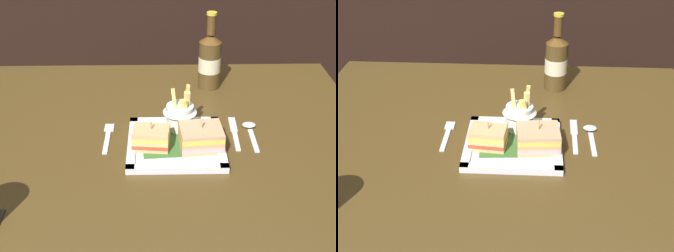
% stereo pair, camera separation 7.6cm
% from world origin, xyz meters
% --- Properties ---
extents(dining_table, '(1.09, 0.89, 0.76)m').
position_xyz_m(dining_table, '(0.00, 0.00, 0.60)').
color(dining_table, '#4B3717').
rests_on(dining_table, ground_plane).
extents(square_plate, '(0.23, 0.23, 0.02)m').
position_xyz_m(square_plate, '(0.04, -0.06, 0.77)').
color(square_plate, white).
rests_on(square_plate, dining_table).
extents(sandwich_half_left, '(0.09, 0.07, 0.07)m').
position_xyz_m(sandwich_half_left, '(-0.02, -0.07, 0.80)').
color(sandwich_half_left, tan).
rests_on(sandwich_half_left, square_plate).
extents(sandwich_half_right, '(0.11, 0.09, 0.08)m').
position_xyz_m(sandwich_half_right, '(0.10, -0.07, 0.80)').
color(sandwich_half_right, tan).
rests_on(sandwich_half_right, square_plate).
extents(fries_cup, '(0.09, 0.09, 0.12)m').
position_xyz_m(fries_cup, '(0.05, 0.01, 0.82)').
color(fries_cup, silver).
rests_on(fries_cup, square_plate).
extents(beer_bottle, '(0.07, 0.07, 0.23)m').
position_xyz_m(beer_bottle, '(0.15, 0.27, 0.85)').
color(beer_bottle, '#4E3A1B').
rests_on(beer_bottle, dining_table).
extents(fork, '(0.02, 0.14, 0.00)m').
position_xyz_m(fork, '(-0.13, -0.01, 0.76)').
color(fork, silver).
rests_on(fork, dining_table).
extents(knife, '(0.02, 0.16, 0.00)m').
position_xyz_m(knife, '(0.19, 0.00, 0.76)').
color(knife, silver).
rests_on(knife, dining_table).
extents(spoon, '(0.04, 0.14, 0.01)m').
position_xyz_m(spoon, '(0.23, 0.01, 0.77)').
color(spoon, silver).
rests_on(spoon, dining_table).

